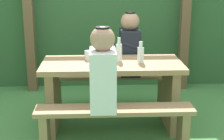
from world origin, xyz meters
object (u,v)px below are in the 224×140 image
bench_far (110,84)px  bench_near (115,120)px  bottle_center (119,52)px  person_black_coat (130,46)px  person_white_shirt (103,72)px  bottle_right (108,53)px  drinking_glass (88,55)px  picnic_table (112,84)px  bottle_left (141,54)px

bench_far → bench_near: bearing=-90.0°
bench_near → bottle_center: (0.07, 0.54, 0.50)m
person_black_coat → bottle_center: 0.51m
person_black_coat → bottle_center: bearing=-107.7°
person_white_shirt → bench_far: bearing=84.4°
person_black_coat → bottle_right: person_black_coat is taller
bench_far → bottle_center: bottle_center is taller
bench_near → drinking_glass: size_ratio=14.47×
person_white_shirt → drinking_glass: bearing=102.6°
picnic_table → bottle_left: (0.28, -0.03, 0.31)m
picnic_table → drinking_glass: size_ratio=14.47×
bench_far → drinking_glass: bearing=-120.6°
bottle_right → person_white_shirt: bearing=-96.5°
bench_near → drinking_glass: (-0.24, 0.62, 0.45)m
bench_near → person_white_shirt: size_ratio=1.95×
picnic_table → bottle_right: 0.32m
person_white_shirt → bottle_center: (0.17, 0.54, 0.05)m
bottle_center → drinking_glass: bearing=165.1°
bench_far → bottle_center: bearing=-81.8°
picnic_table → bench_near: bearing=-90.0°
person_white_shirt → bottle_right: 0.55m
person_white_shirt → bottle_right: size_ratio=3.39×
bench_near → person_black_coat: bearing=77.6°
bench_far → bottle_right: size_ratio=6.61×
drinking_glass → bottle_left: bearing=-15.3°
bench_near → drinking_glass: bearing=111.1°
person_white_shirt → bottle_center: size_ratio=2.95×
bench_near → person_white_shirt: person_white_shirt is taller
person_black_coat → picnic_table: bearing=-113.8°
person_black_coat → bench_near: bearing=-102.4°
bench_near → person_black_coat: size_ratio=1.95×
person_black_coat → bottle_left: person_black_coat is taller
drinking_glass → person_white_shirt: bearing=-77.4°
bench_far → bottle_right: bottle_right is taller
person_white_shirt → bottle_center: bearing=72.2°
person_white_shirt → bottle_left: bearing=51.3°
bench_far → drinking_glass: size_ratio=14.47×
bottle_center → picnic_table: bearing=-160.2°
bottle_left → picnic_table: bearing=173.1°
bottle_left → bottle_right: bearing=168.3°
person_black_coat → bottle_left: bearing=-84.2°
drinking_glass → bottle_center: bottle_center is taller
bottle_left → bottle_center: bottle_center is taller
picnic_table → person_black_coat: (0.23, 0.51, 0.28)m
person_black_coat → bottle_right: bearing=-118.9°
picnic_table → person_white_shirt: person_white_shirt is taller
bench_near → person_black_coat: person_black_coat is taller
picnic_table → bench_far: size_ratio=1.00×
person_white_shirt → bottle_right: person_white_shirt is taller
picnic_table → bottle_right: (-0.04, 0.03, 0.31)m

